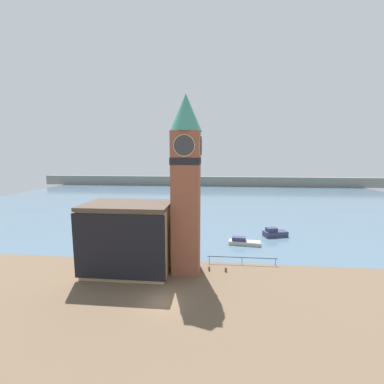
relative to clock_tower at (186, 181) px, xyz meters
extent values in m
plane|color=brown|center=(-1.70, -8.07, -12.72)|extent=(160.00, 160.00, 0.00)
cube|color=slate|center=(-1.70, 63.21, -12.72)|extent=(160.00, 120.00, 0.00)
cube|color=gray|center=(-1.70, 103.21, -10.22)|extent=(180.00, 3.00, 5.00)
cube|color=#232328|center=(8.02, 2.96, -11.67)|extent=(10.37, 0.08, 0.08)
cylinder|color=#232328|center=(3.13, 2.96, -12.20)|extent=(0.07, 0.07, 1.05)
cylinder|color=#232328|center=(8.02, 2.96, -12.20)|extent=(0.07, 0.07, 1.05)
cylinder|color=#232328|center=(12.90, 2.96, -12.20)|extent=(0.07, 0.07, 1.05)
cube|color=brown|center=(-0.01, 0.01, -3.12)|extent=(3.68, 3.68, 19.21)
cube|color=black|center=(-0.01, 0.01, 2.65)|extent=(3.80, 3.80, 0.90)
cylinder|color=tan|center=(-0.01, -1.89, 4.62)|extent=(2.79, 0.12, 2.79)
cylinder|color=#333338|center=(-0.01, -1.98, 4.62)|extent=(2.53, 0.12, 2.53)
cylinder|color=tan|center=(1.89, 0.01, 4.62)|extent=(0.12, 2.79, 2.79)
cylinder|color=#333338|center=(1.98, 0.01, 4.62)|extent=(0.12, 2.53, 2.53)
cone|color=teal|center=(-0.01, 0.01, 8.88)|extent=(4.23, 4.23, 4.79)
cube|color=tan|center=(-7.98, -0.66, -8.15)|extent=(11.27, 7.15, 9.15)
cube|color=#4C3D33|center=(-7.98, -0.66, -3.32)|extent=(11.67, 7.55, 0.50)
cube|color=black|center=(-7.98, -4.38, -7.96)|extent=(11.77, 0.30, 8.42)
cube|color=#B7B2A8|center=(9.32, 11.69, -12.39)|extent=(5.84, 2.47, 0.67)
cube|color=navy|center=(8.31, 11.81, -11.71)|extent=(2.63, 1.55, 0.68)
cube|color=#333856|center=(15.96, 17.14, -12.18)|extent=(5.05, 3.17, 1.08)
cube|color=navy|center=(15.15, 16.91, -11.27)|extent=(2.36, 1.89, 0.76)
cylinder|color=brown|center=(3.21, 0.37, -12.48)|extent=(0.26, 0.26, 0.49)
sphere|color=brown|center=(3.21, 0.37, -12.23)|extent=(0.27, 0.27, 0.27)
cylinder|color=brown|center=(5.53, 0.28, -12.49)|extent=(0.33, 0.33, 0.46)
sphere|color=brown|center=(5.53, 0.28, -12.27)|extent=(0.35, 0.35, 0.35)
camera|label=1|loc=(4.06, -34.00, 3.36)|focal=24.00mm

